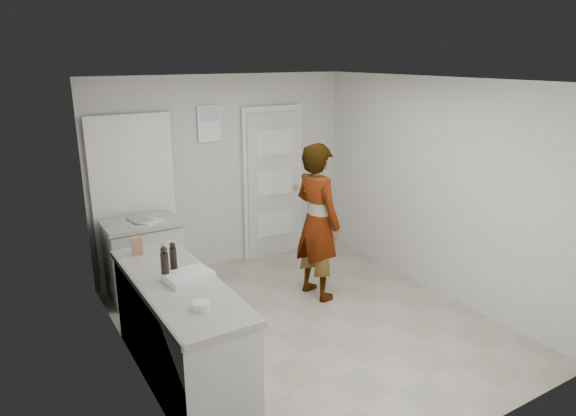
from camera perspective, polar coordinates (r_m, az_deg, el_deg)
ground at (r=5.55m, az=2.21°, el=-12.74°), size 4.00×4.00×0.00m
room_shell at (r=6.70m, az=-8.19°, el=1.79°), size 4.00×4.00×4.00m
main_counter at (r=4.63m, az=-11.87°, el=-13.50°), size 0.64×1.96×0.93m
side_counter at (r=6.20m, az=-15.66°, el=-5.75°), size 0.84×0.61×0.93m
person at (r=5.84m, az=3.26°, el=-1.54°), size 0.51×0.71×1.81m
cake_mix_box at (r=5.01m, az=-16.40°, el=-4.05°), size 0.11×0.08×0.17m
spice_jar at (r=5.09m, az=-13.64°, el=-4.10°), size 0.05×0.05×0.07m
oil_cruet_a at (r=4.60m, az=-12.64°, el=-5.24°), size 0.06×0.06×0.25m
oil_cruet_b at (r=4.37m, az=-13.53°, el=-6.11°), size 0.07×0.07×0.30m
baking_dish at (r=4.39m, az=-10.99°, el=-7.48°), size 0.41×0.31×0.07m
egg_bowl at (r=3.91m, az=-9.62°, el=-10.61°), size 0.14×0.14×0.05m
papers at (r=6.01m, az=-15.41°, el=-1.34°), size 0.37×0.40×0.01m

